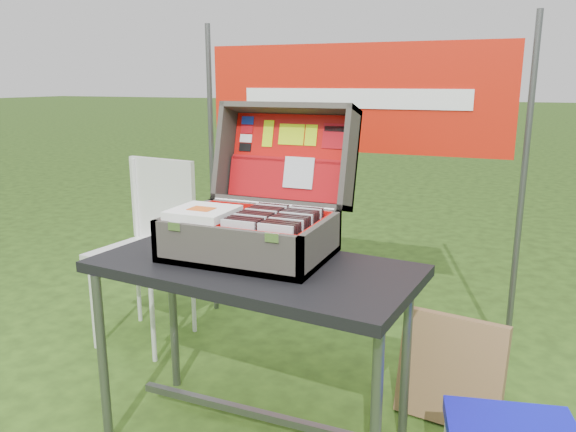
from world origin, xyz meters
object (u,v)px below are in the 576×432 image
at_px(suitcase, 256,183).
at_px(chair, 142,255).
at_px(cardboard_box, 451,370).
at_px(table, 255,355).

height_order(suitcase, chair, suitcase).
bearing_deg(suitcase, cardboard_box, 23.31).
bearing_deg(chair, table, -24.12).
xyz_separation_m(table, suitcase, (-0.05, 0.14, 0.64)).
xyz_separation_m(table, chair, (-0.95, 0.57, 0.12)).
distance_m(chair, cardboard_box, 1.65).
bearing_deg(table, chair, 154.26).
height_order(table, chair, chair).
bearing_deg(cardboard_box, table, -138.08).
relative_size(table, chair, 1.21).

